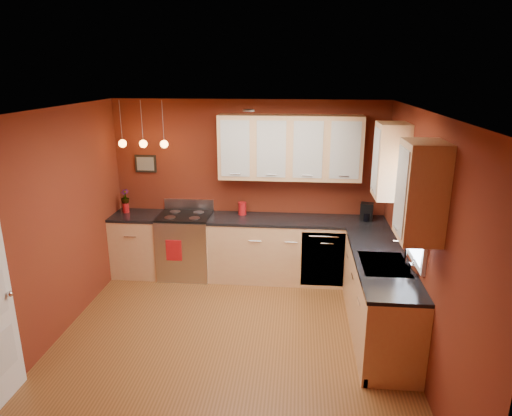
# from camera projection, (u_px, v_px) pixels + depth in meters

# --- Properties ---
(floor) EXTENTS (4.20, 4.20, 0.00)m
(floor) POSITION_uv_depth(u_px,v_px,m) (229.00, 345.00, 5.17)
(floor) COLOR brown
(floor) RESTS_ON ground
(ceiling) EXTENTS (4.00, 4.20, 0.02)m
(ceiling) POSITION_uv_depth(u_px,v_px,m) (225.00, 112.00, 4.42)
(ceiling) COLOR beige
(ceiling) RESTS_ON wall_back
(wall_back) EXTENTS (4.00, 0.02, 2.60)m
(wall_back) POSITION_uv_depth(u_px,v_px,m) (249.00, 188.00, 6.79)
(wall_back) COLOR maroon
(wall_back) RESTS_ON floor
(wall_front) EXTENTS (4.00, 0.02, 2.60)m
(wall_front) POSITION_uv_depth(u_px,v_px,m) (174.00, 357.00, 2.79)
(wall_front) COLOR maroon
(wall_front) RESTS_ON floor
(wall_left) EXTENTS (0.02, 4.20, 2.60)m
(wall_left) POSITION_uv_depth(u_px,v_px,m) (46.00, 232.00, 4.97)
(wall_left) COLOR maroon
(wall_left) RESTS_ON floor
(wall_right) EXTENTS (0.02, 4.20, 2.60)m
(wall_right) POSITION_uv_depth(u_px,v_px,m) (422.00, 244.00, 4.61)
(wall_right) COLOR maroon
(wall_right) RESTS_ON floor
(base_cabinets_back_left) EXTENTS (0.70, 0.60, 0.90)m
(base_cabinets_back_left) POSITION_uv_depth(u_px,v_px,m) (139.00, 245.00, 6.90)
(base_cabinets_back_left) COLOR tan
(base_cabinets_back_left) RESTS_ON floor
(base_cabinets_back_right) EXTENTS (2.54, 0.60, 0.90)m
(base_cabinets_back_right) POSITION_uv_depth(u_px,v_px,m) (296.00, 251.00, 6.69)
(base_cabinets_back_right) COLOR tan
(base_cabinets_back_right) RESTS_ON floor
(base_cabinets_right) EXTENTS (0.60, 2.10, 0.90)m
(base_cabinets_right) POSITION_uv_depth(u_px,v_px,m) (379.00, 297.00, 5.32)
(base_cabinets_right) COLOR tan
(base_cabinets_right) RESTS_ON floor
(counter_back_left) EXTENTS (0.70, 0.62, 0.04)m
(counter_back_left) POSITION_uv_depth(u_px,v_px,m) (137.00, 216.00, 6.77)
(counter_back_left) COLOR black
(counter_back_left) RESTS_ON base_cabinets_back_left
(counter_back_right) EXTENTS (2.54, 0.62, 0.04)m
(counter_back_right) POSITION_uv_depth(u_px,v_px,m) (297.00, 220.00, 6.55)
(counter_back_right) COLOR black
(counter_back_right) RESTS_ON base_cabinets_back_right
(counter_right) EXTENTS (0.62, 2.10, 0.04)m
(counter_right) POSITION_uv_depth(u_px,v_px,m) (382.00, 260.00, 5.18)
(counter_right) COLOR black
(counter_right) RESTS_ON base_cabinets_right
(gas_range) EXTENTS (0.76, 0.64, 1.11)m
(gas_range) POSITION_uv_depth(u_px,v_px,m) (186.00, 245.00, 6.83)
(gas_range) COLOR #B7B7BC
(gas_range) RESTS_ON floor
(dishwasher_front) EXTENTS (0.60, 0.02, 0.80)m
(dishwasher_front) POSITION_uv_depth(u_px,v_px,m) (323.00, 259.00, 6.38)
(dishwasher_front) COLOR #B7B7BC
(dishwasher_front) RESTS_ON base_cabinets_back_right
(sink) EXTENTS (0.50, 0.70, 0.33)m
(sink) POSITION_uv_depth(u_px,v_px,m) (384.00, 266.00, 5.04)
(sink) COLOR gray
(sink) RESTS_ON counter_right
(window) EXTENTS (0.06, 1.02, 1.22)m
(window) POSITION_uv_depth(u_px,v_px,m) (417.00, 199.00, 4.79)
(window) COLOR white
(window) RESTS_ON wall_right
(upper_cabinets_back) EXTENTS (2.00, 0.35, 0.90)m
(upper_cabinets_back) POSITION_uv_depth(u_px,v_px,m) (290.00, 148.00, 6.39)
(upper_cabinets_back) COLOR tan
(upper_cabinets_back) RESTS_ON wall_back
(upper_cabinets_right) EXTENTS (0.35, 1.95, 0.90)m
(upper_cabinets_right) POSITION_uv_depth(u_px,v_px,m) (404.00, 174.00, 4.75)
(upper_cabinets_right) COLOR tan
(upper_cabinets_right) RESTS_ON wall_right
(wall_picture) EXTENTS (0.32, 0.03, 0.26)m
(wall_picture) POSITION_uv_depth(u_px,v_px,m) (146.00, 164.00, 6.81)
(wall_picture) COLOR black
(wall_picture) RESTS_ON wall_back
(pendant_lights) EXTENTS (0.71, 0.11, 0.66)m
(pendant_lights) POSITION_uv_depth(u_px,v_px,m) (143.00, 143.00, 6.39)
(pendant_lights) COLOR gray
(pendant_lights) RESTS_ON ceiling
(red_canister) EXTENTS (0.12, 0.12, 0.19)m
(red_canister) POSITION_uv_depth(u_px,v_px,m) (242.00, 208.00, 6.73)
(red_canister) COLOR #B31316
(red_canister) RESTS_ON counter_back_right
(red_vase) EXTENTS (0.09, 0.09, 0.15)m
(red_vase) POSITION_uv_depth(u_px,v_px,m) (126.00, 208.00, 6.83)
(red_vase) COLOR #B31316
(red_vase) RESTS_ON counter_back_left
(flowers) EXTENTS (0.14, 0.14, 0.22)m
(flowers) POSITION_uv_depth(u_px,v_px,m) (125.00, 197.00, 6.79)
(flowers) COLOR #B31316
(flowers) RESTS_ON red_vase
(coffee_maker) EXTENTS (0.20, 0.20, 0.25)m
(coffee_maker) POSITION_uv_depth(u_px,v_px,m) (367.00, 212.00, 6.47)
(coffee_maker) COLOR black
(coffee_maker) RESTS_ON counter_back_right
(soap_pump) EXTENTS (0.09, 0.09, 0.18)m
(soap_pump) POSITION_uv_depth(u_px,v_px,m) (414.00, 266.00, 4.74)
(soap_pump) COLOR silver
(soap_pump) RESTS_ON counter_right
(dish_towel) EXTENTS (0.23, 0.02, 0.31)m
(dish_towel) POSITION_uv_depth(u_px,v_px,m) (174.00, 250.00, 6.51)
(dish_towel) COLOR #B31316
(dish_towel) RESTS_ON gas_range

